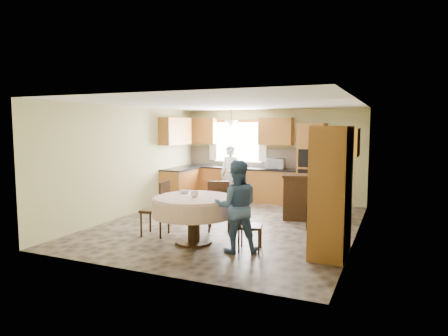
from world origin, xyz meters
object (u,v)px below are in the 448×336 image
sideboard (312,199)px  person_dining (236,206)px  chair_back (219,203)px  chair_right (246,222)px  person_sink (231,174)px  oven_tower (312,165)px  chair_left (159,206)px  dining_table (194,207)px  cupboard (331,191)px

sideboard → person_dining: person_dining is taller
chair_back → person_dining: (0.79, -1.05, 0.20)m
chair_right → person_dining: 0.32m
chair_back → person_sink: (-0.95, 2.86, 0.21)m
chair_right → person_dining: (-0.11, -0.13, 0.27)m
sideboard → chair_back: chair_back is taller
chair_back → oven_tower: bearing=-130.3°
chair_left → person_sink: 3.60m
oven_tower → chair_right: bearing=-93.2°
person_dining → chair_left: bearing=-36.6°
oven_tower → chair_back: (-1.14, -3.25, -0.50)m
chair_back → chair_right: size_ratio=1.15×
chair_right → person_sink: (-1.85, 3.78, 0.28)m
sideboard → dining_table: sideboard is taller
oven_tower → chair_left: (-2.04, -3.98, -0.49)m
cupboard → chair_back: (-2.21, 0.55, -0.47)m
cupboard → person_sink: 4.66m
oven_tower → person_sink: (-2.08, -0.39, -0.29)m
oven_tower → sideboard: size_ratio=1.62×
sideboard → dining_table: size_ratio=0.91×
oven_tower → chair_back: bearing=-109.3°
cupboard → person_sink: (-3.15, 3.42, -0.26)m
oven_tower → cupboard: 3.95m
sideboard → chair_back: bearing=-144.1°
chair_back → chair_right: 1.29m
person_dining → cupboard: bearing=173.7°
sideboard → chair_left: (-2.38, -2.41, 0.10)m
person_sink → person_dining: person_sink is taller
person_sink → person_dining: bearing=-70.4°
person_dining → chair_back: bearing=-79.0°
chair_left → chair_right: 1.81m
cupboard → chair_back: size_ratio=2.04×
chair_left → cupboard: bearing=84.7°
sideboard → chair_back: (-1.48, -1.68, 0.09)m
dining_table → chair_left: bearing=168.4°
person_dining → chair_right: bearing=-156.4°
chair_left → chair_right: bearing=75.4°
sideboard → cupboard: size_ratio=0.64×
chair_right → person_sink: person_sink is taller
oven_tower → chair_left: size_ratio=2.05×
cupboard → dining_table: cupboard is taller
oven_tower → dining_table: 4.34m
sideboard → cupboard: 2.41m
cupboard → chair_back: 2.32m
sideboard → person_dining: size_ratio=0.87×
chair_back → person_dining: size_ratio=0.67×
person_sink → person_dining: (1.73, -3.92, -0.02)m
chair_left → chair_right: (1.80, -0.19, -0.09)m
cupboard → chair_left: cupboard is taller
chair_right → person_dining: size_ratio=0.58×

